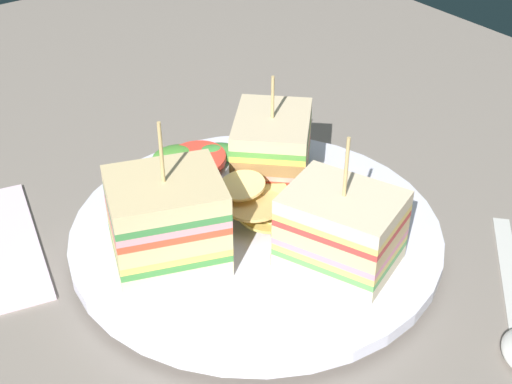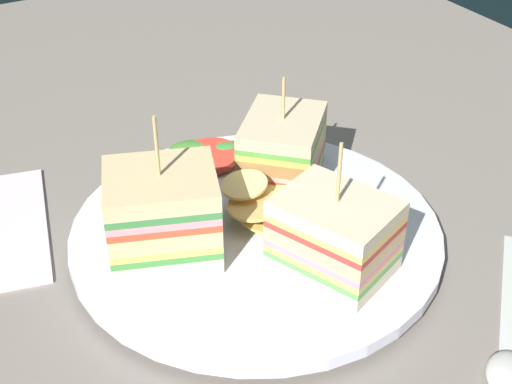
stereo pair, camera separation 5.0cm
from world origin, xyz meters
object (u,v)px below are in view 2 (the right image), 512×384
at_px(plate, 256,234).
at_px(sandwich_wedge_2, 334,235).
at_px(spoon, 510,350).
at_px(chip_pile, 265,205).
at_px(sandwich_wedge_0, 282,149).
at_px(sandwich_wedge_1, 163,214).

bearing_deg(plate, sandwich_wedge_2, -160.97).
bearing_deg(sandwich_wedge_2, spoon, -172.91).
relative_size(plate, chip_pile, 3.72).
relative_size(sandwich_wedge_0, spoon, 0.70).
relative_size(sandwich_wedge_2, spoon, 0.73).
bearing_deg(sandwich_wedge_0, sandwich_wedge_2, 29.42).
bearing_deg(sandwich_wedge_2, plate, -3.32).
distance_m(sandwich_wedge_2, spoon, 0.13).
bearing_deg(sandwich_wedge_0, plate, -3.63).
relative_size(sandwich_wedge_1, chip_pile, 1.46).
bearing_deg(sandwich_wedge_1, sandwich_wedge_2, -18.76).
distance_m(plate, sandwich_wedge_0, 0.07).
bearing_deg(sandwich_wedge_2, chip_pile, -13.09).
relative_size(sandwich_wedge_1, spoon, 0.80).
bearing_deg(chip_pile, plate, 115.65).
bearing_deg(spoon, sandwich_wedge_0, -124.46).
relative_size(sandwich_wedge_1, sandwich_wedge_2, 1.09).
bearing_deg(sandwich_wedge_2, sandwich_wedge_1, 29.16).
height_order(plate, sandwich_wedge_0, sandwich_wedge_0).
height_order(sandwich_wedge_1, sandwich_wedge_2, sandwich_wedge_1).
height_order(plate, chip_pile, chip_pile).
distance_m(sandwich_wedge_1, spoon, 0.23).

